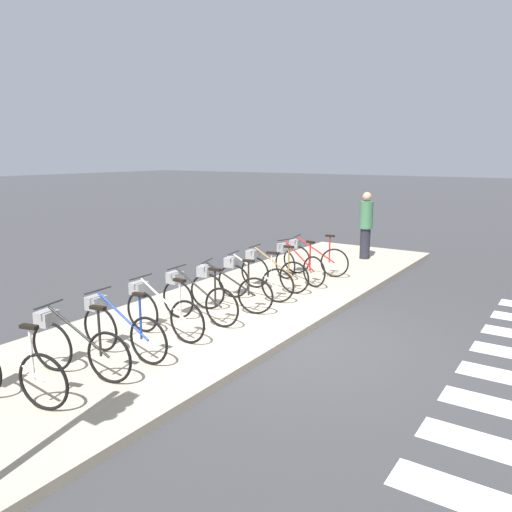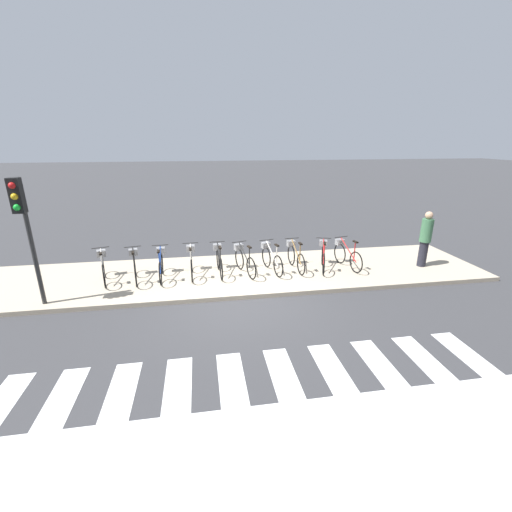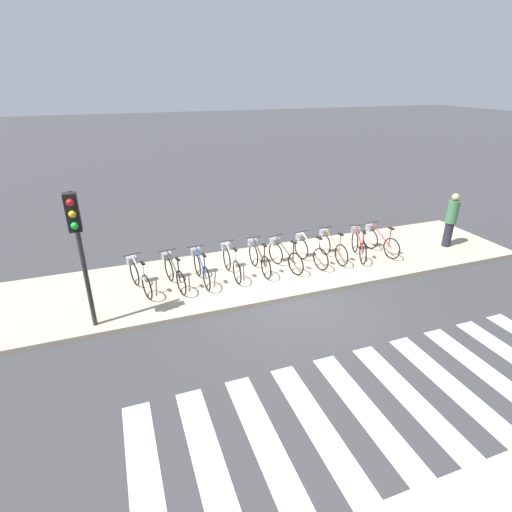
{
  "view_description": "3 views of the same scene",
  "coord_description": "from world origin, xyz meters",
  "px_view_note": "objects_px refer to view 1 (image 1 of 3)",
  "views": [
    {
      "loc": [
        -6.27,
        -3.48,
        2.8
      ],
      "look_at": [
        0.42,
        0.98,
        1.15
      ],
      "focal_mm": 35.0,
      "sensor_mm": 36.0,
      "label": 1
    },
    {
      "loc": [
        -0.83,
        -7.87,
        3.89
      ],
      "look_at": [
        0.59,
        0.76,
        0.9
      ],
      "focal_mm": 24.0,
      "sensor_mm": 36.0,
      "label": 2
    },
    {
      "loc": [
        -3.89,
        -7.81,
        5.1
      ],
      "look_at": [
        -0.59,
        1.2,
        0.78
      ],
      "focal_mm": 28.0,
      "sensor_mm": 36.0,
      "label": 3
    }
  ],
  "objects_px": {
    "parked_bicycle_3": "(159,309)",
    "parked_bicycle_9": "(311,256)",
    "parked_bicycle_1": "(73,343)",
    "parked_bicycle_6": "(250,278)",
    "parked_bicycle_4": "(194,296)",
    "pedestrian": "(366,224)",
    "parked_bicycle_5": "(226,288)",
    "parked_bicycle_8": "(296,263)",
    "parked_bicycle_7": "(270,269)",
    "parked_bicycle_0": "(2,366)",
    "parked_bicycle_2": "(118,326)"
  },
  "relations": [
    {
      "from": "parked_bicycle_3",
      "to": "parked_bicycle_9",
      "type": "xyz_separation_m",
      "value": [
        4.72,
        -0.09,
        0.0
      ]
    },
    {
      "from": "parked_bicycle_1",
      "to": "parked_bicycle_6",
      "type": "relative_size",
      "value": 1.0
    },
    {
      "from": "parked_bicycle_1",
      "to": "parked_bicycle_9",
      "type": "height_order",
      "value": "same"
    },
    {
      "from": "parked_bicycle_4",
      "to": "pedestrian",
      "type": "xyz_separation_m",
      "value": [
        6.3,
        -0.42,
        0.49
      ]
    },
    {
      "from": "parked_bicycle_5",
      "to": "parked_bicycle_8",
      "type": "distance_m",
      "value": 2.44
    },
    {
      "from": "parked_bicycle_7",
      "to": "parked_bicycle_5",
      "type": "bearing_deg",
      "value": -176.44
    },
    {
      "from": "parked_bicycle_4",
      "to": "parked_bicycle_0",
      "type": "bearing_deg",
      "value": -179.31
    },
    {
      "from": "parked_bicycle_5",
      "to": "parked_bicycle_8",
      "type": "xyz_separation_m",
      "value": [
        2.44,
        -0.02,
        0.0
      ]
    },
    {
      "from": "parked_bicycle_2",
      "to": "parked_bicycle_0",
      "type": "bearing_deg",
      "value": 178.51
    },
    {
      "from": "parked_bicycle_5",
      "to": "pedestrian",
      "type": "xyz_separation_m",
      "value": [
        5.58,
        -0.33,
        0.49
      ]
    },
    {
      "from": "parked_bicycle_1",
      "to": "parked_bicycle_5",
      "type": "height_order",
      "value": "same"
    },
    {
      "from": "parked_bicycle_5",
      "to": "parked_bicycle_6",
      "type": "xyz_separation_m",
      "value": [
        0.82,
        0.04,
        0.0
      ]
    },
    {
      "from": "parked_bicycle_5",
      "to": "parked_bicycle_0",
      "type": "bearing_deg",
      "value": 179.24
    },
    {
      "from": "parked_bicycle_2",
      "to": "parked_bicycle_5",
      "type": "xyz_separation_m",
      "value": [
        2.38,
        -0.01,
        0.0
      ]
    },
    {
      "from": "parked_bicycle_0",
      "to": "parked_bicycle_2",
      "type": "xyz_separation_m",
      "value": [
        1.57,
        -0.04,
        0.0
      ]
    },
    {
      "from": "parked_bicycle_4",
      "to": "parked_bicycle_5",
      "type": "distance_m",
      "value": 0.73
    },
    {
      "from": "parked_bicycle_2",
      "to": "parked_bicycle_4",
      "type": "relative_size",
      "value": 1.0
    },
    {
      "from": "parked_bicycle_0",
      "to": "parked_bicycle_4",
      "type": "bearing_deg",
      "value": 0.69
    },
    {
      "from": "parked_bicycle_8",
      "to": "parked_bicycle_7",
      "type": "bearing_deg",
      "value": 171.98
    },
    {
      "from": "parked_bicycle_0",
      "to": "parked_bicycle_2",
      "type": "distance_m",
      "value": 1.57
    },
    {
      "from": "parked_bicycle_7",
      "to": "parked_bicycle_8",
      "type": "relative_size",
      "value": 1.04
    },
    {
      "from": "parked_bicycle_1",
      "to": "parked_bicycle_4",
      "type": "xyz_separation_m",
      "value": [
        2.37,
        0.1,
        0.0
      ]
    },
    {
      "from": "pedestrian",
      "to": "parked_bicycle_8",
      "type": "bearing_deg",
      "value": 174.45
    },
    {
      "from": "parked_bicycle_2",
      "to": "parked_bicycle_7",
      "type": "distance_m",
      "value": 3.97
    },
    {
      "from": "parked_bicycle_0",
      "to": "parked_bicycle_4",
      "type": "height_order",
      "value": "same"
    },
    {
      "from": "parked_bicycle_3",
      "to": "pedestrian",
      "type": "relative_size",
      "value": 0.88
    },
    {
      "from": "parked_bicycle_1",
      "to": "parked_bicycle_5",
      "type": "bearing_deg",
      "value": 0.1
    },
    {
      "from": "parked_bicycle_1",
      "to": "parked_bicycle_3",
      "type": "height_order",
      "value": "same"
    },
    {
      "from": "parked_bicycle_0",
      "to": "parked_bicycle_5",
      "type": "distance_m",
      "value": 3.95
    },
    {
      "from": "parked_bicycle_0",
      "to": "parked_bicycle_8",
      "type": "relative_size",
      "value": 1.01
    },
    {
      "from": "parked_bicycle_2",
      "to": "parked_bicycle_8",
      "type": "xyz_separation_m",
      "value": [
        4.82,
        -0.03,
        0.0
      ]
    },
    {
      "from": "parked_bicycle_3",
      "to": "parked_bicycle_8",
      "type": "height_order",
      "value": "same"
    },
    {
      "from": "parked_bicycle_6",
      "to": "parked_bicycle_7",
      "type": "xyz_separation_m",
      "value": [
        0.77,
        0.05,
        0.0
      ]
    },
    {
      "from": "parked_bicycle_0",
      "to": "parked_bicycle_1",
      "type": "relative_size",
      "value": 0.99
    },
    {
      "from": "parked_bicycle_3",
      "to": "parked_bicycle_6",
      "type": "height_order",
      "value": "same"
    },
    {
      "from": "parked_bicycle_8",
      "to": "pedestrian",
      "type": "xyz_separation_m",
      "value": [
        3.13,
        -0.3,
        0.49
      ]
    },
    {
      "from": "parked_bicycle_8",
      "to": "parked_bicycle_3",
      "type": "bearing_deg",
      "value": 178.4
    },
    {
      "from": "parked_bicycle_8",
      "to": "parked_bicycle_6",
      "type": "bearing_deg",
      "value": 177.64
    },
    {
      "from": "parked_bicycle_3",
      "to": "parked_bicycle_4",
      "type": "xyz_separation_m",
      "value": [
        0.8,
        0.0,
        0.0
      ]
    },
    {
      "from": "parked_bicycle_5",
      "to": "parked_bicycle_6",
      "type": "bearing_deg",
      "value": 3.11
    },
    {
      "from": "parked_bicycle_4",
      "to": "parked_bicycle_8",
      "type": "distance_m",
      "value": 3.17
    },
    {
      "from": "parked_bicycle_0",
      "to": "parked_bicycle_3",
      "type": "distance_m",
      "value": 2.43
    },
    {
      "from": "parked_bicycle_1",
      "to": "parked_bicycle_3",
      "type": "relative_size",
      "value": 0.99
    },
    {
      "from": "parked_bicycle_9",
      "to": "pedestrian",
      "type": "distance_m",
      "value": 2.46
    },
    {
      "from": "parked_bicycle_8",
      "to": "pedestrian",
      "type": "distance_m",
      "value": 3.19
    },
    {
      "from": "parked_bicycle_0",
      "to": "pedestrian",
      "type": "bearing_deg",
      "value": -2.28
    },
    {
      "from": "parked_bicycle_7",
      "to": "pedestrian",
      "type": "relative_size",
      "value": 0.88
    },
    {
      "from": "parked_bicycle_3",
      "to": "parked_bicycle_8",
      "type": "xyz_separation_m",
      "value": [
        3.97,
        -0.11,
        0.0
      ]
    },
    {
      "from": "parked_bicycle_1",
      "to": "parked_bicycle_7",
      "type": "relative_size",
      "value": 0.99
    },
    {
      "from": "parked_bicycle_5",
      "to": "parked_bicycle_9",
      "type": "relative_size",
      "value": 0.98
    }
  ]
}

